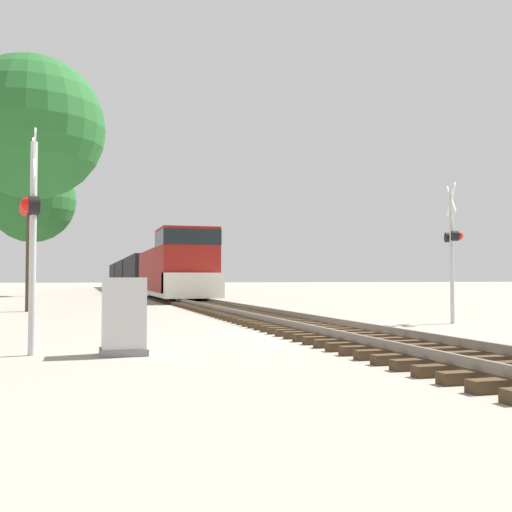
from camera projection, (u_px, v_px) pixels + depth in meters
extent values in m
plane|color=gray|center=(323.00, 334.00, 14.49)|extent=(400.00, 400.00, 0.00)
cube|color=#42301E|center=(496.00, 368.00, 8.45)|extent=(2.60, 0.22, 0.16)
cube|color=#42301E|center=(470.00, 362.00, 9.02)|extent=(2.60, 0.22, 0.16)
cube|color=#42301E|center=(446.00, 357.00, 9.60)|extent=(2.60, 0.22, 0.16)
cube|color=#42301E|center=(426.00, 353.00, 10.17)|extent=(2.60, 0.22, 0.16)
cube|color=#42301E|center=(407.00, 349.00, 10.75)|extent=(2.60, 0.22, 0.16)
cube|color=#42301E|center=(391.00, 345.00, 11.33)|extent=(2.60, 0.22, 0.16)
cube|color=#42301E|center=(376.00, 342.00, 11.90)|extent=(2.60, 0.22, 0.16)
cube|color=#42301E|center=(362.00, 339.00, 12.48)|extent=(2.60, 0.22, 0.16)
cube|color=#42301E|center=(350.00, 336.00, 13.05)|extent=(2.60, 0.22, 0.16)
cube|color=#42301E|center=(339.00, 334.00, 13.63)|extent=(2.60, 0.22, 0.16)
cube|color=#42301E|center=(328.00, 332.00, 14.20)|extent=(2.60, 0.22, 0.16)
cube|color=#42301E|center=(319.00, 330.00, 14.78)|extent=(2.60, 0.22, 0.16)
cube|color=#42301E|center=(310.00, 328.00, 15.35)|extent=(2.60, 0.22, 0.16)
cube|color=#42301E|center=(301.00, 326.00, 15.93)|extent=(2.60, 0.22, 0.16)
cube|color=#42301E|center=(294.00, 324.00, 16.51)|extent=(2.60, 0.22, 0.16)
cube|color=#42301E|center=(287.00, 323.00, 17.08)|extent=(2.60, 0.22, 0.16)
cube|color=#42301E|center=(280.00, 321.00, 17.66)|extent=(2.60, 0.22, 0.16)
cube|color=#42301E|center=(274.00, 320.00, 18.23)|extent=(2.60, 0.22, 0.16)
cube|color=#42301E|center=(268.00, 319.00, 18.81)|extent=(2.60, 0.22, 0.16)
cube|color=#42301E|center=(262.00, 318.00, 19.38)|extent=(2.60, 0.22, 0.16)
cube|color=#42301E|center=(257.00, 316.00, 19.96)|extent=(2.60, 0.22, 0.16)
cube|color=#42301E|center=(252.00, 315.00, 20.54)|extent=(2.60, 0.22, 0.16)
cube|color=#42301E|center=(248.00, 314.00, 21.11)|extent=(2.60, 0.22, 0.16)
cube|color=#42301E|center=(243.00, 313.00, 21.69)|extent=(2.60, 0.22, 0.16)
cube|color=#42301E|center=(239.00, 312.00, 22.26)|extent=(2.60, 0.22, 0.16)
cube|color=#42301E|center=(235.00, 312.00, 22.84)|extent=(2.60, 0.22, 0.16)
cube|color=#42301E|center=(231.00, 311.00, 23.41)|extent=(2.60, 0.22, 0.16)
cube|color=#42301E|center=(228.00, 310.00, 23.99)|extent=(2.60, 0.22, 0.16)
cube|color=#42301E|center=(224.00, 309.00, 24.57)|extent=(2.60, 0.22, 0.16)
cube|color=#42301E|center=(221.00, 309.00, 25.14)|extent=(2.60, 0.22, 0.16)
cube|color=#42301E|center=(218.00, 308.00, 25.72)|extent=(2.60, 0.22, 0.16)
cube|color=#42301E|center=(215.00, 307.00, 26.29)|extent=(2.60, 0.22, 0.16)
cube|color=#42301E|center=(212.00, 307.00, 26.87)|extent=(2.60, 0.22, 0.16)
cube|color=#42301E|center=(209.00, 306.00, 27.44)|extent=(2.60, 0.22, 0.16)
cube|color=#42301E|center=(207.00, 306.00, 28.02)|extent=(2.60, 0.22, 0.16)
cube|color=#42301E|center=(204.00, 305.00, 28.59)|extent=(2.60, 0.22, 0.16)
cube|color=#42301E|center=(202.00, 304.00, 29.17)|extent=(2.60, 0.22, 0.16)
cube|color=#42301E|center=(199.00, 304.00, 29.75)|extent=(2.60, 0.22, 0.16)
cube|color=#42301E|center=(197.00, 304.00, 30.32)|extent=(2.60, 0.22, 0.16)
cube|color=#42301E|center=(195.00, 303.00, 30.90)|extent=(2.60, 0.22, 0.16)
cube|color=#42301E|center=(193.00, 303.00, 31.47)|extent=(2.60, 0.22, 0.16)
cube|color=#42301E|center=(191.00, 302.00, 32.05)|extent=(2.60, 0.22, 0.16)
cube|color=#42301E|center=(189.00, 302.00, 32.62)|extent=(2.60, 0.22, 0.16)
cube|color=#42301E|center=(187.00, 301.00, 33.20)|extent=(2.60, 0.22, 0.16)
cube|color=slate|center=(295.00, 325.00, 14.30)|extent=(0.07, 160.00, 0.15)
cube|color=slate|center=(350.00, 324.00, 14.70)|extent=(0.07, 160.00, 0.15)
cube|color=maroon|center=(166.00, 272.00, 41.71)|extent=(2.62, 12.22, 2.99)
cube|color=maroon|center=(187.00, 263.00, 33.52)|extent=(3.09, 3.84, 3.83)
cube|color=black|center=(187.00, 239.00, 33.57)|extent=(3.12, 3.88, 0.84)
cube|color=white|center=(193.00, 285.00, 31.63)|extent=(3.09, 1.75, 1.34)
cube|color=white|center=(171.00, 293.00, 39.14)|extent=(3.15, 17.11, 0.24)
cube|color=black|center=(186.00, 294.00, 33.70)|extent=(1.58, 2.20, 1.00)
cube|color=black|center=(160.00, 290.00, 44.59)|extent=(1.58, 2.20, 1.00)
cube|color=black|center=(144.00, 273.00, 56.36)|extent=(2.93, 14.79, 3.14)
cube|color=black|center=(150.00, 289.00, 51.70)|extent=(1.58, 2.20, 0.90)
cube|color=black|center=(139.00, 287.00, 60.92)|extent=(1.58, 2.20, 0.90)
cube|color=black|center=(130.00, 274.00, 72.25)|extent=(2.93, 14.79, 3.14)
cube|color=black|center=(134.00, 287.00, 67.58)|extent=(1.58, 2.20, 0.90)
cube|color=black|center=(127.00, 286.00, 76.81)|extent=(1.58, 2.20, 0.90)
cube|color=black|center=(122.00, 275.00, 88.14)|extent=(2.93, 14.79, 3.14)
cube|color=black|center=(124.00, 285.00, 83.47)|extent=(1.58, 2.20, 0.90)
cube|color=black|center=(120.00, 284.00, 92.69)|extent=(1.58, 2.20, 0.90)
cylinder|color=#B7B7BC|center=(33.00, 248.00, 10.49)|extent=(0.12, 0.12, 3.76)
cube|color=white|center=(34.00, 159.00, 10.55)|extent=(0.14, 0.92, 0.93)
cube|color=white|center=(34.00, 159.00, 10.55)|extent=(0.14, 0.92, 0.93)
cube|color=black|center=(33.00, 207.00, 10.52)|extent=(0.16, 0.86, 0.06)
cylinder|color=black|center=(32.00, 209.00, 10.84)|extent=(0.21, 0.32, 0.30)
sphere|color=red|center=(26.00, 209.00, 10.80)|extent=(0.26, 0.26, 0.26)
cylinder|color=black|center=(33.00, 207.00, 10.52)|extent=(0.21, 0.32, 0.30)
sphere|color=red|center=(27.00, 207.00, 10.48)|extent=(0.26, 0.26, 0.26)
cylinder|color=black|center=(34.00, 205.00, 10.20)|extent=(0.21, 0.32, 0.30)
sphere|color=red|center=(28.00, 205.00, 10.16)|extent=(0.26, 0.26, 0.26)
cube|color=white|center=(34.00, 190.00, 10.53)|extent=(0.07, 0.32, 0.20)
cylinder|color=#B7B7BC|center=(452.00, 256.00, 17.91)|extent=(0.12, 0.12, 4.02)
cube|color=white|center=(451.00, 199.00, 17.97)|extent=(0.32, 0.89, 0.93)
cube|color=white|center=(451.00, 199.00, 17.97)|extent=(0.32, 0.89, 0.93)
cube|color=black|center=(452.00, 237.00, 17.93)|extent=(0.33, 0.84, 0.06)
cylinder|color=black|center=(455.00, 236.00, 17.58)|extent=(0.26, 0.34, 0.30)
sphere|color=red|center=(459.00, 236.00, 17.58)|extent=(0.26, 0.26, 0.26)
cylinder|color=black|center=(448.00, 237.00, 18.28)|extent=(0.26, 0.34, 0.30)
sphere|color=red|center=(452.00, 237.00, 18.28)|extent=(0.26, 0.26, 0.26)
cube|color=white|center=(451.00, 218.00, 17.95)|extent=(0.13, 0.31, 0.20)
cube|color=slate|center=(124.00, 352.00, 10.50)|extent=(0.81, 0.70, 0.12)
cube|color=#BCBCBF|center=(124.00, 313.00, 10.53)|extent=(0.74, 0.64, 1.24)
cylinder|color=#473521|center=(30.00, 240.00, 24.50)|extent=(0.34, 0.34, 5.81)
sphere|color=#236028|center=(32.00, 127.00, 24.68)|extent=(5.93, 5.93, 5.93)
cylinder|color=#473521|center=(31.00, 261.00, 45.70)|extent=(0.48, 0.48, 5.43)
sphere|color=#236028|center=(32.00, 200.00, 45.88)|extent=(6.54, 6.54, 6.54)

